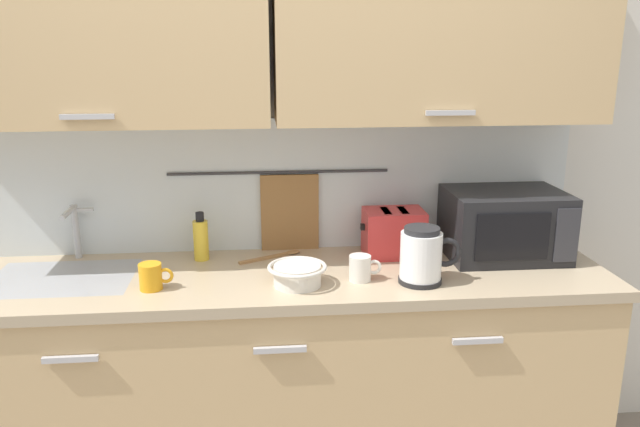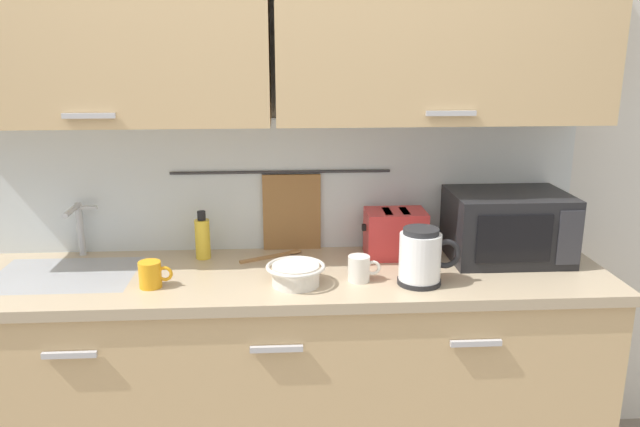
# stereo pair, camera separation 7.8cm
# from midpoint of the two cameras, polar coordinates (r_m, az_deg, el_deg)

# --- Properties ---
(counter_unit) EXTENTS (2.53, 0.64, 0.90)m
(counter_unit) POSITION_cam_midpoint_polar(r_m,az_deg,el_deg) (2.59, -4.91, -14.62)
(counter_unit) COLOR tan
(counter_unit) RESTS_ON ground
(back_wall_assembly) EXTENTS (3.70, 0.41, 2.50)m
(back_wall_assembly) POSITION_cam_midpoint_polar(r_m,az_deg,el_deg) (2.48, -5.30, 10.15)
(back_wall_assembly) COLOR silver
(back_wall_assembly) RESTS_ON ground
(sink_faucet) EXTENTS (0.09, 0.17, 0.22)m
(sink_faucet) POSITION_cam_midpoint_polar(r_m,az_deg,el_deg) (2.68, -22.20, -0.98)
(sink_faucet) COLOR #B2B5BA
(sink_faucet) RESTS_ON counter_unit
(microwave) EXTENTS (0.46, 0.35, 0.27)m
(microwave) POSITION_cam_midpoint_polar(r_m,az_deg,el_deg) (2.63, 15.60, -0.93)
(microwave) COLOR black
(microwave) RESTS_ON counter_unit
(electric_kettle) EXTENTS (0.23, 0.16, 0.21)m
(electric_kettle) POSITION_cam_midpoint_polar(r_m,az_deg,el_deg) (2.28, 8.29, -3.83)
(electric_kettle) COLOR black
(electric_kettle) RESTS_ON counter_unit
(dish_soap_bottle) EXTENTS (0.06, 0.06, 0.20)m
(dish_soap_bottle) POSITION_cam_midpoint_polar(r_m,az_deg,el_deg) (2.56, -11.63, -2.27)
(dish_soap_bottle) COLOR yellow
(dish_soap_bottle) RESTS_ON counter_unit
(mug_near_sink) EXTENTS (0.12, 0.08, 0.09)m
(mug_near_sink) POSITION_cam_midpoint_polar(r_m,az_deg,el_deg) (2.30, -16.00, -5.53)
(mug_near_sink) COLOR orange
(mug_near_sink) RESTS_ON counter_unit
(mixing_bowl) EXTENTS (0.21, 0.21, 0.08)m
(mixing_bowl) POSITION_cam_midpoint_polar(r_m,az_deg,el_deg) (2.26, -3.07, -5.46)
(mixing_bowl) COLOR silver
(mixing_bowl) RESTS_ON counter_unit
(toaster) EXTENTS (0.26, 0.17, 0.19)m
(toaster) POSITION_cam_midpoint_polar(r_m,az_deg,el_deg) (2.56, 5.84, -1.74)
(toaster) COLOR red
(toaster) RESTS_ON counter_unit
(mug_by_kettle) EXTENTS (0.12, 0.08, 0.09)m
(mug_by_kettle) POSITION_cam_midpoint_polar(r_m,az_deg,el_deg) (2.30, 2.75, -4.98)
(mug_by_kettle) COLOR silver
(mug_by_kettle) RESTS_ON counter_unit
(wooden_spoon) EXTENTS (0.26, 0.15, 0.01)m
(wooden_spoon) POSITION_cam_midpoint_polar(r_m,az_deg,el_deg) (2.57, -4.74, -3.82)
(wooden_spoon) COLOR #9E7042
(wooden_spoon) RESTS_ON counter_unit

